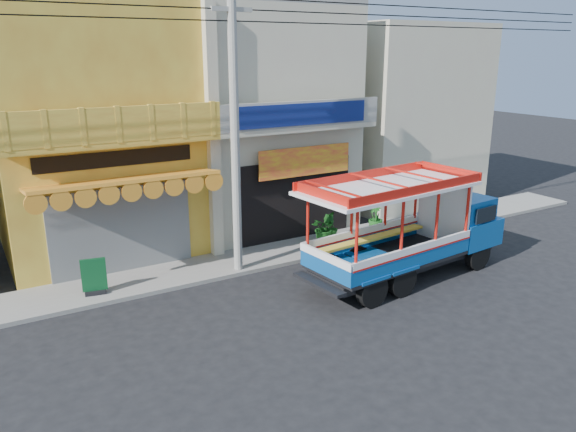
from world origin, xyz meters
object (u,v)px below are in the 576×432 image
at_px(songthaew_truck, 418,226).
at_px(potted_plant_b, 331,227).
at_px(utility_pole, 239,106).
at_px(potted_plant_c, 376,217).
at_px(green_sign, 94,279).
at_px(potted_plant_a, 323,228).

xyz_separation_m(songthaew_truck, potted_plant_b, (-0.61, 3.64, -0.95)).
bearing_deg(utility_pole, potted_plant_c, 8.31).
relative_size(green_sign, potted_plant_c, 1.04).
relative_size(songthaew_truck, potted_plant_a, 7.02).
distance_m(green_sign, potted_plant_b, 8.19).
height_order(green_sign, potted_plant_a, green_sign).
relative_size(potted_plant_a, potted_plant_c, 1.01).
distance_m(utility_pole, potted_plant_c, 7.44).
bearing_deg(potted_plant_c, potted_plant_b, -74.43).
relative_size(utility_pole, green_sign, 27.47).
distance_m(songthaew_truck, potted_plant_b, 3.81).
relative_size(utility_pole, potted_plant_b, 30.88).
xyz_separation_m(utility_pole, green_sign, (-4.33, 0.36, -4.48)).
bearing_deg(potted_plant_a, potted_plant_c, -48.16).
bearing_deg(green_sign, potted_plant_a, 3.43).
bearing_deg(potted_plant_a, green_sign, 134.44).
bearing_deg(green_sign, songthaew_truck, -19.97).
relative_size(utility_pole, potted_plant_c, 28.69).
bearing_deg(songthaew_truck, potted_plant_c, 68.37).
height_order(utility_pole, potted_plant_a, utility_pole).
relative_size(utility_pole, songthaew_truck, 4.03).
bearing_deg(potted_plant_c, potted_plant_a, -75.06).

